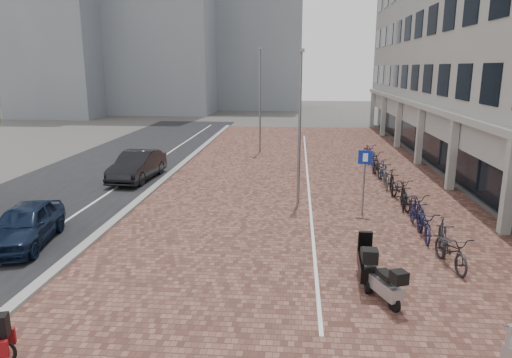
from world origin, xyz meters
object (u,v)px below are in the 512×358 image
Objects in this scene: parking_sign at (364,172)px; car_dark at (137,166)px; scooter_mid at (366,261)px; car_navy at (25,225)px; scooter_front at (382,281)px.

car_dark is at bearing 164.04° from parking_sign.
scooter_mid is at bearing -43.60° from car_dark.
scooter_mid is (10.62, -1.83, -0.06)m from car_navy.
parking_sign is (0.47, 7.10, 1.18)m from scooter_front.
car_dark is at bearing 107.62° from scooter_front.
car_dark is 15.73m from scooter_front.
scooter_front is 7.21m from parking_sign.
scooter_front is (10.87, -2.84, -0.14)m from car_navy.
parking_sign is at bearing 10.98° from car_navy.
scooter_front is at bearing -45.44° from car_dark.
car_navy is 1.56× the size of parking_sign.
scooter_mid is at bearing -88.43° from parking_sign.
car_navy is 12.16m from parking_sign.
car_dark is 11.80m from parking_sign.
parking_sign is at bearing 63.17° from scooter_front.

